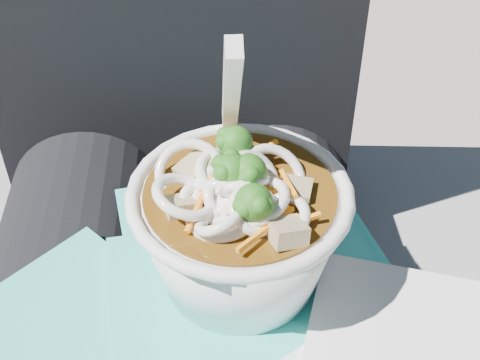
{
  "coord_description": "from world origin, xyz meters",
  "views": [
    {
      "loc": [
        0.03,
        -0.28,
        0.95
      ],
      "look_at": [
        0.05,
        0.03,
        0.67
      ],
      "focal_mm": 50.0,
      "sensor_mm": 36.0,
      "label": 1
    }
  ],
  "objects": [
    {
      "name": "plastic_bag",
      "position": [
        0.04,
        -0.02,
        0.58
      ],
      "size": [
        0.38,
        0.42,
        0.01
      ],
      "color": "#2DBCB1",
      "rests_on": "lap"
    },
    {
      "name": "person_body",
      "position": [
        0.0,
        0.09,
        0.53
      ],
      "size": [
        0.34,
        0.94,
        0.97
      ],
      "color": "black",
      "rests_on": "ground"
    },
    {
      "name": "udon_bowl",
      "position": [
        0.05,
        0.03,
        0.64
      ],
      "size": [
        0.18,
        0.18,
        0.19
      ],
      "color": "white",
      "rests_on": "plastic_bag"
    }
  ]
}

